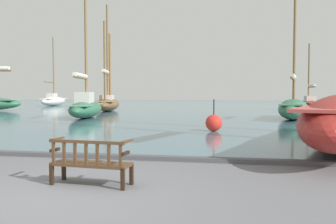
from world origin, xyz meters
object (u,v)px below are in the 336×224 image
object	(u,v)px
park_bench	(91,162)
sailboat_mid_starboard	(309,104)
sailboat_distant_harbor	(86,107)
sailboat_nearest_starboard	(53,100)
sailboat_far_starboard	(293,107)
sailboat_outer_starboard	(108,101)
channel_buoy	(214,123)

from	to	relation	value
park_bench	sailboat_mid_starboard	distance (m)	34.09
park_bench	sailboat_distant_harbor	size ratio (longest dim) A/B	0.20
park_bench	sailboat_nearest_starboard	xyz separation A→B (m)	(-21.58, 40.14, 0.36)
sailboat_distant_harbor	sailboat_far_starboard	bearing A→B (deg)	4.74
sailboat_outer_starboard	sailboat_nearest_starboard	distance (m)	17.46
sailboat_outer_starboard	sailboat_far_starboard	size ratio (longest dim) A/B	1.14
sailboat_nearest_starboard	channel_buoy	size ratio (longest dim) A/B	6.32
sailboat_mid_starboard	sailboat_far_starboard	bearing A→B (deg)	-104.26
channel_buoy	sailboat_nearest_starboard	bearing A→B (deg)	128.01
sailboat_outer_starboard	sailboat_distant_harbor	xyz separation A→B (m)	(1.84, -9.71, -0.16)
channel_buoy	sailboat_outer_starboard	bearing A→B (deg)	122.87
sailboat_distant_harbor	channel_buoy	size ratio (longest dim) A/B	5.74
sailboat_mid_starboard	sailboat_distant_harbor	xyz separation A→B (m)	(-17.63, -14.69, 0.14)
sailboat_mid_starboard	sailboat_nearest_starboard	size ratio (longest dim) A/B	0.72
sailboat_distant_harbor	channel_buoy	bearing A→B (deg)	-39.31
park_bench	sailboat_nearest_starboard	world-z (taller)	sailboat_nearest_starboard
sailboat_far_starboard	sailboat_mid_starboard	bearing A→B (deg)	75.74
sailboat_far_starboard	channel_buoy	size ratio (longest dim) A/B	6.15
sailboat_mid_starboard	channel_buoy	world-z (taller)	sailboat_mid_starboard
park_bench	sailboat_mid_starboard	xyz separation A→B (m)	(10.03, 32.58, 0.25)
sailboat_mid_starboard	sailboat_nearest_starboard	distance (m)	32.51
sailboat_outer_starboard	park_bench	bearing A→B (deg)	-71.14
sailboat_nearest_starboard	sailboat_far_starboard	bearing A→B (deg)	-36.77
sailboat_nearest_starboard	sailboat_far_starboard	size ratio (longest dim) A/B	1.03
sailboat_outer_starboard	sailboat_mid_starboard	xyz separation A→B (m)	(19.47, 4.98, -0.30)
park_bench	channel_buoy	bearing A→B (deg)	79.77
sailboat_nearest_starboard	sailboat_outer_starboard	bearing A→B (deg)	-45.88
sailboat_outer_starboard	channel_buoy	size ratio (longest dim) A/B	6.99
sailboat_nearest_starboard	sailboat_distant_harbor	distance (m)	26.28
sailboat_nearest_starboard	park_bench	bearing A→B (deg)	-61.73
park_bench	sailboat_outer_starboard	size ratio (longest dim) A/B	0.16
park_bench	channel_buoy	world-z (taller)	channel_buoy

